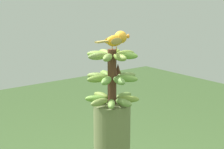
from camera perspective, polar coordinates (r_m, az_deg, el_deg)
banana_bunch at (r=1.80m, az=0.02°, el=-0.43°), size 0.29×0.29×0.29m
perched_bird at (r=1.76m, az=0.81°, el=5.80°), size 0.07×0.23×0.09m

